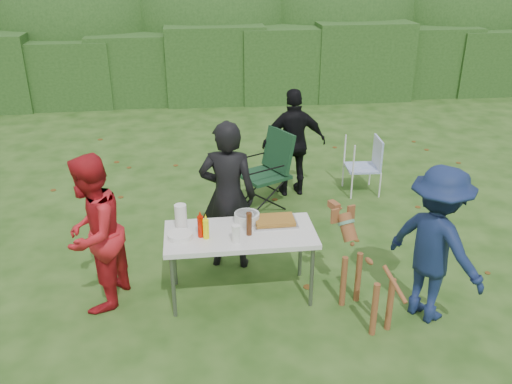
{
  "coord_description": "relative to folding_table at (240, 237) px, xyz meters",
  "views": [
    {
      "loc": [
        -0.63,
        -4.56,
        3.34
      ],
      "look_at": [
        0.01,
        0.51,
        1.0
      ],
      "focal_mm": 38.0,
      "sensor_mm": 36.0,
      "label": 1
    }
  ],
  "objects": [
    {
      "name": "ground",
      "position": [
        0.19,
        -0.14,
        -0.69
      ],
      "size": [
        80.0,
        80.0,
        0.0
      ],
      "primitive_type": "plane",
      "color": "#1E4211"
    },
    {
      "name": "hedge_row",
      "position": [
        0.19,
        7.86,
        0.16
      ],
      "size": [
        22.0,
        1.4,
        1.7
      ],
      "primitive_type": "cube",
      "color": "#23471C",
      "rests_on": "ground"
    },
    {
      "name": "shrub_backdrop",
      "position": [
        0.19,
        9.46,
        0.91
      ],
      "size": [
        20.0,
        2.6,
        3.2
      ],
      "primitive_type": "ellipsoid",
      "color": "#3D6628",
      "rests_on": "ground"
    },
    {
      "name": "folding_table",
      "position": [
        0.0,
        0.0,
        0.0
      ],
      "size": [
        1.5,
        0.7,
        0.74
      ],
      "color": "silver",
      "rests_on": "ground"
    },
    {
      "name": "person_cook",
      "position": [
        -0.07,
        0.62,
        0.17
      ],
      "size": [
        0.69,
        0.52,
        1.71
      ],
      "primitive_type": "imported",
      "rotation": [
        0.0,
        0.0,
        2.94
      ],
      "color": "black",
      "rests_on": "ground"
    },
    {
      "name": "person_red_jacket",
      "position": [
        -1.43,
        0.04,
        0.11
      ],
      "size": [
        0.81,
        0.92,
        1.6
      ],
      "primitive_type": "imported",
      "rotation": [
        0.0,
        0.0,
        -1.86
      ],
      "color": "red",
      "rests_on": "ground"
    },
    {
      "name": "person_black_puffy",
      "position": [
        1.01,
        2.44,
        0.09
      ],
      "size": [
        0.92,
        0.4,
        1.56
      ],
      "primitive_type": "imported",
      "rotation": [
        0.0,
        0.0,
        3.17
      ],
      "color": "black",
      "rests_on": "ground"
    },
    {
      "name": "child",
      "position": [
        1.78,
        -0.55,
        0.1
      ],
      "size": [
        1.02,
        1.17,
        1.57
      ],
      "primitive_type": "imported",
      "rotation": [
        0.0,
        0.0,
        2.12
      ],
      "color": "#14224A",
      "rests_on": "ground"
    },
    {
      "name": "dog",
      "position": [
        1.17,
        -0.52,
        -0.2
      ],
      "size": [
        0.71,
        1.09,
        0.96
      ],
      "primitive_type": null,
      "rotation": [
        0.0,
        0.0,
        1.89
      ],
      "color": "brown",
      "rests_on": "ground"
    },
    {
      "name": "camping_chair",
      "position": [
        0.52,
        2.05,
        -0.15
      ],
      "size": [
        0.9,
        0.9,
        1.08
      ],
      "primitive_type": null,
      "rotation": [
        0.0,
        0.0,
        3.61
      ],
      "color": "#153820",
      "rests_on": "ground"
    },
    {
      "name": "lawn_chair",
      "position": [
        2.02,
        2.36,
        -0.27
      ],
      "size": [
        0.53,
        0.53,
        0.84
      ],
      "primitive_type": null,
      "rotation": [
        0.0,
        0.0,
        3.08
      ],
      "color": "#476BC5",
      "rests_on": "ground"
    },
    {
      "name": "food_tray",
      "position": [
        0.37,
        0.15,
        0.06
      ],
      "size": [
        0.45,
        0.3,
        0.02
      ],
      "primitive_type": "cube",
      "color": "#B7B7BA",
      "rests_on": "folding_table"
    },
    {
      "name": "focaccia_bread",
      "position": [
        0.37,
        0.15,
        0.09
      ],
      "size": [
        0.4,
        0.26,
        0.04
      ],
      "primitive_type": "cube",
      "color": "#9C6725",
      "rests_on": "food_tray"
    },
    {
      "name": "mustard_bottle",
      "position": [
        -0.34,
        -0.07,
        0.15
      ],
      "size": [
        0.06,
        0.06,
        0.2
      ],
      "primitive_type": "cylinder",
      "color": "#FFF909",
      "rests_on": "folding_table"
    },
    {
      "name": "ketchup_bottle",
      "position": [
        -0.39,
        -0.04,
        0.16
      ],
      "size": [
        0.06,
        0.06,
        0.22
      ],
      "primitive_type": "cylinder",
      "color": "#BC1300",
      "rests_on": "folding_table"
    },
    {
      "name": "beer_bottle",
      "position": [
        0.08,
        -0.06,
        0.17
      ],
      "size": [
        0.06,
        0.06,
        0.24
      ],
      "primitive_type": "cylinder",
      "color": "#47230F",
      "rests_on": "folding_table"
    },
    {
      "name": "paper_towel_roll",
      "position": [
        -0.58,
        0.16,
        0.18
      ],
      "size": [
        0.12,
        0.12,
        0.26
      ],
      "primitive_type": "cylinder",
      "color": "white",
      "rests_on": "folding_table"
    },
    {
      "name": "cup_stack",
      "position": [
        -0.06,
        -0.19,
        0.14
      ],
      "size": [
        0.08,
        0.08,
        0.18
      ],
      "primitive_type": "cylinder",
      "color": "white",
      "rests_on": "folding_table"
    },
    {
      "name": "pasta_bowl",
      "position": [
        0.09,
        0.21,
        0.1
      ],
      "size": [
        0.26,
        0.26,
        0.1
      ],
      "primitive_type": "cylinder",
      "color": "silver",
      "rests_on": "folding_table"
    },
    {
      "name": "plate_stack",
      "position": [
        -0.59,
        -0.04,
        0.08
      ],
      "size": [
        0.24,
        0.24,
        0.05
      ],
      "primitive_type": "cylinder",
      "color": "white",
      "rests_on": "folding_table"
    }
  ]
}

